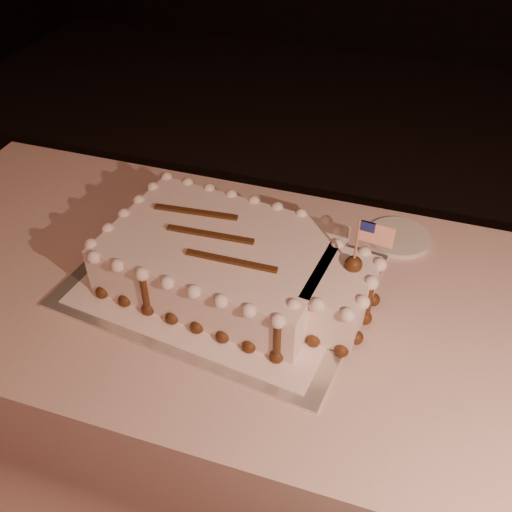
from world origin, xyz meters
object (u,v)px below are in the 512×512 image
(side_plate, at_px, (399,237))
(sheet_cake, at_px, (235,263))
(banquet_table, at_px, (363,425))
(cake_board, at_px, (222,280))

(side_plate, bearing_deg, sheet_cake, -139.43)
(banquet_table, distance_m, cake_board, 0.53)
(banquet_table, height_order, sheet_cake, sheet_cake)
(banquet_table, xyz_separation_m, sheet_cake, (-0.33, 0.01, 0.44))
(banquet_table, bearing_deg, side_plate, 91.95)
(banquet_table, xyz_separation_m, side_plate, (-0.01, 0.29, 0.38))
(cake_board, bearing_deg, sheet_cake, 0.17)
(cake_board, height_order, sheet_cake, sheet_cake)
(cake_board, bearing_deg, banquet_table, 5.33)
(cake_board, height_order, side_plate, side_plate)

